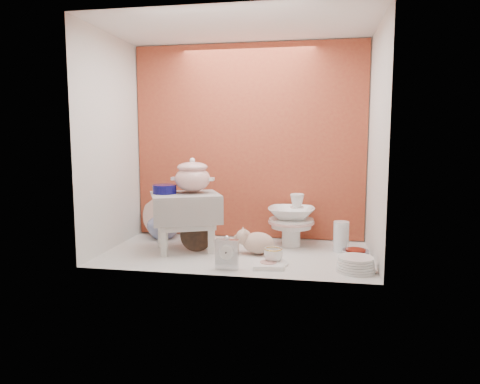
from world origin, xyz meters
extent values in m
plane|color=silver|center=(0.00, 0.00, 0.00)|extent=(1.80, 1.80, 0.00)
cube|color=#A24828|center=(0.00, 0.50, 0.75)|extent=(1.80, 0.06, 1.50)
cube|color=silver|center=(-0.90, 0.00, 0.75)|extent=(0.06, 1.00, 1.50)
cube|color=silver|center=(0.90, 0.00, 0.75)|extent=(0.06, 1.00, 1.50)
cube|color=white|center=(0.00, 0.00, 1.50)|extent=(1.80, 1.00, 0.06)
cylinder|color=#0B0A4D|center=(-0.51, -0.01, 0.43)|extent=(0.20, 0.20, 0.06)
imported|color=silver|center=(-0.65, 0.34, 0.13)|extent=(0.28, 0.28, 0.26)
cube|color=silver|center=(0.01, -0.37, 0.10)|extent=(0.14, 0.05, 0.20)
ellipsoid|color=tan|center=(0.15, -0.01, 0.08)|extent=(0.32, 0.28, 0.16)
cylinder|color=white|center=(0.27, -0.22, 0.01)|extent=(0.19, 0.19, 0.01)
imported|color=white|center=(0.27, -0.22, 0.06)|extent=(0.15, 0.15, 0.09)
cube|color=white|center=(0.25, -0.28, 0.01)|extent=(0.21, 0.21, 0.03)
cylinder|color=white|center=(0.77, -0.28, 0.04)|extent=(0.30, 0.30, 0.09)
imported|color=silver|center=(0.79, 0.01, 0.03)|extent=(0.21, 0.21, 0.05)
cylinder|color=silver|center=(0.70, 0.17, 0.11)|extent=(0.13, 0.13, 0.21)
camera|label=1|loc=(0.54, -2.88, 0.79)|focal=32.84mm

